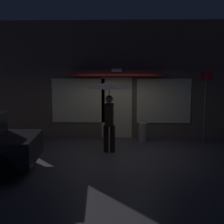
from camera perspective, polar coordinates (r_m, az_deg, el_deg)
The scene contains 6 objects.
ground_plane at distance 9.83m, azimuth 0.46°, elevation -7.25°, with size 18.00×18.00×0.00m, color #423F44.
building_facade at distance 11.82m, azimuth 0.88°, elevation 5.59°, with size 8.88×1.00×4.20m.
person_with_umbrella at distance 9.66m, azimuth -0.49°, elevation 3.00°, with size 1.27×1.27×2.15m.
street_sign_post at distance 11.24m, azimuth 16.10°, elevation 1.80°, with size 0.40×0.07×2.53m.
sidewalk_bollard at distance 11.31m, azimuth -0.99°, elevation -3.68°, with size 0.23×0.23×0.58m, color #9E998E.
sidewalk_bollard_2 at distance 11.29m, azimuth 5.43°, elevation -3.54°, with size 0.30×0.30×0.66m, color #9E998E.
Camera 1 is at (0.33, -9.47, 2.62)m, focal length 52.04 mm.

